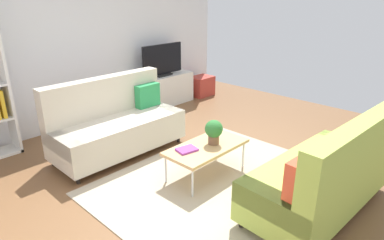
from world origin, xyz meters
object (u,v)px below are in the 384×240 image
(bottle_0, at_px, (147,75))
(bottle_1, at_px, (150,75))
(coffee_table, at_px, (206,148))
(table_book_0, at_px, (187,150))
(couch_beige, at_px, (116,124))
(storage_trunk, at_px, (201,86))
(tv_console, at_px, (163,90))
(vase_0, at_px, (138,75))
(tv, at_px, (163,61))
(couch_green, at_px, (325,175))
(potted_plant, at_px, (214,131))

(bottle_0, relative_size, bottle_1, 1.08)
(coffee_table, xyz_separation_m, table_book_0, (-0.27, 0.08, 0.04))
(couch_beige, bearing_deg, coffee_table, 105.66)
(storage_trunk, bearing_deg, tv_console, 174.81)
(vase_0, xyz_separation_m, bottle_1, (0.23, -0.09, -0.02))
(tv_console, xyz_separation_m, table_book_0, (-1.83, -2.50, 0.11))
(coffee_table, bearing_deg, tv, 58.70)
(storage_trunk, bearing_deg, table_book_0, -140.68)
(couch_green, height_order, tv, tv)
(bottle_1, bearing_deg, coffee_table, -115.45)
(table_book_0, bearing_deg, couch_green, -69.61)
(potted_plant, height_order, bottle_1, bottle_1)
(couch_beige, height_order, potted_plant, couch_beige)
(coffee_table, xyz_separation_m, vase_0, (0.98, 2.63, 0.34))
(coffee_table, xyz_separation_m, bottle_0, (1.12, 2.54, 0.33))
(couch_beige, distance_m, potted_plant, 1.54)
(storage_trunk, bearing_deg, coffee_table, -136.95)
(vase_0, bearing_deg, tv_console, -4.93)
(bottle_1, bearing_deg, tv_console, 6.54)
(potted_plant, xyz_separation_m, bottle_0, (1.01, 2.57, 0.12))
(couch_green, height_order, table_book_0, couch_green)
(couch_beige, relative_size, vase_0, 9.80)
(couch_beige, bearing_deg, bottle_0, -142.81)
(table_book_0, xyz_separation_m, bottle_0, (1.39, 2.46, 0.29))
(storage_trunk, relative_size, bottle_1, 3.32)
(couch_beige, relative_size, tv, 1.91)
(couch_beige, height_order, table_book_0, couch_beige)
(tv_console, bearing_deg, tv, -90.00)
(couch_beige, relative_size, table_book_0, 7.94)
(vase_0, relative_size, bottle_0, 1.15)
(storage_trunk, distance_m, potted_plant, 3.60)
(coffee_table, distance_m, bottle_0, 2.80)
(potted_plant, bearing_deg, couch_beige, 108.79)
(table_book_0, bearing_deg, coffee_table, -16.43)
(couch_green, bearing_deg, tv_console, 75.39)
(couch_green, height_order, tv_console, couch_green)
(tv, bearing_deg, table_book_0, -126.45)
(table_book_0, bearing_deg, couch_beige, 94.76)
(couch_beige, distance_m, couch_green, 2.92)
(tv, height_order, storage_trunk, tv)
(tv_console, xyz_separation_m, vase_0, (-0.58, 0.05, 0.42))
(couch_green, bearing_deg, storage_trunk, 61.74)
(couch_green, distance_m, tv_console, 4.20)
(tv_console, bearing_deg, bottle_1, -173.46)
(coffee_table, height_order, table_book_0, table_book_0)
(coffee_table, xyz_separation_m, tv, (1.56, 2.56, 0.56))
(couch_green, height_order, bottle_1, couch_green)
(storage_trunk, xyz_separation_m, vase_0, (-1.68, 0.15, 0.52))
(vase_0, bearing_deg, tv, -6.88)
(couch_beige, bearing_deg, bottle_1, -144.40)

